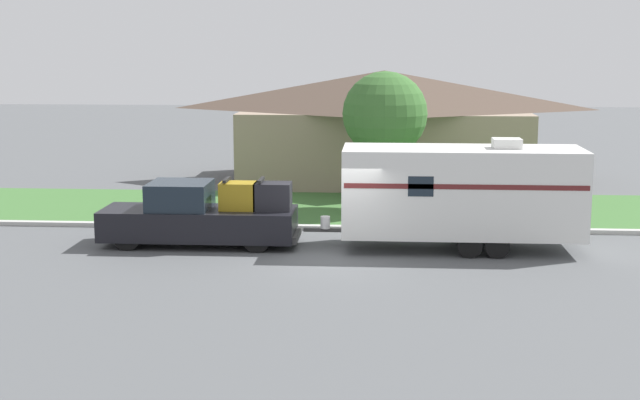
% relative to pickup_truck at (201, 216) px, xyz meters
% --- Properties ---
extents(ground_plane, '(120.00, 120.00, 0.00)m').
position_rel_pickup_truck_xyz_m(ground_plane, '(4.04, -1.32, -0.87)').
color(ground_plane, '#515456').
extents(curb_strip, '(80.00, 0.30, 0.14)m').
position_rel_pickup_truck_xyz_m(curb_strip, '(4.04, 2.43, -0.80)').
color(curb_strip, '#ADADA8').
rests_on(curb_strip, ground_plane).
extents(lawn_strip, '(80.00, 7.00, 0.03)m').
position_rel_pickup_truck_xyz_m(lawn_strip, '(4.04, 6.08, -0.85)').
color(lawn_strip, '#3D6B33').
rests_on(lawn_strip, ground_plane).
extents(house_across_street, '(12.85, 7.39, 4.74)m').
position_rel_pickup_truck_xyz_m(house_across_street, '(5.35, 12.82, 1.59)').
color(house_across_street, gray).
rests_on(house_across_street, ground_plane).
extents(pickup_truck, '(5.82, 1.91, 2.01)m').
position_rel_pickup_truck_xyz_m(pickup_truck, '(0.00, 0.00, 0.00)').
color(pickup_truck, black).
rests_on(pickup_truck, ground_plane).
extents(travel_trailer, '(7.98, 2.34, 3.24)m').
position_rel_pickup_truck_xyz_m(travel_trailer, '(7.60, -0.00, 0.83)').
color(travel_trailer, black).
rests_on(travel_trailer, ground_plane).
extents(mailbox, '(0.48, 0.20, 1.27)m').
position_rel_pickup_truck_xyz_m(mailbox, '(1.55, 3.35, 0.11)').
color(mailbox, brown).
rests_on(mailbox, ground_plane).
extents(tree_in_yard, '(2.99, 2.99, 4.94)m').
position_rel_pickup_truck_xyz_m(tree_in_yard, '(5.37, 5.93, 2.56)').
color(tree_in_yard, brown).
rests_on(tree_in_yard, ground_plane).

